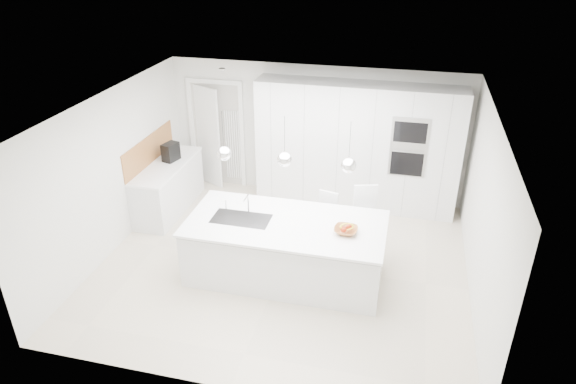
% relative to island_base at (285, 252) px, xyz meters
% --- Properties ---
extents(floor, '(5.50, 5.50, 0.00)m').
position_rel_island_base_xyz_m(floor, '(-0.10, 0.30, -0.43)').
color(floor, beige).
rests_on(floor, ground).
extents(wall_back, '(5.50, 0.00, 5.50)m').
position_rel_island_base_xyz_m(wall_back, '(-0.10, 2.80, 0.82)').
color(wall_back, silver).
rests_on(wall_back, ground).
extents(wall_left, '(0.00, 5.00, 5.00)m').
position_rel_island_base_xyz_m(wall_left, '(-2.85, 0.30, 0.82)').
color(wall_left, silver).
rests_on(wall_left, ground).
extents(ceiling, '(5.50, 5.50, 0.00)m').
position_rel_island_base_xyz_m(ceiling, '(-0.10, 0.30, 2.07)').
color(ceiling, white).
rests_on(ceiling, wall_back).
extents(tall_cabinets, '(3.60, 0.60, 2.30)m').
position_rel_island_base_xyz_m(tall_cabinets, '(0.70, 2.50, 0.72)').
color(tall_cabinets, silver).
rests_on(tall_cabinets, floor).
extents(oven_stack, '(0.62, 0.04, 1.05)m').
position_rel_island_base_xyz_m(oven_stack, '(1.60, 2.19, 0.92)').
color(oven_stack, '#A5A5A8').
rests_on(oven_stack, tall_cabinets).
extents(doorway_frame, '(1.11, 0.08, 2.13)m').
position_rel_island_base_xyz_m(doorway_frame, '(-2.05, 2.77, 0.59)').
color(doorway_frame, white).
rests_on(doorway_frame, floor).
extents(hallway_door, '(0.76, 0.38, 2.00)m').
position_rel_island_base_xyz_m(hallway_door, '(-2.30, 2.72, 0.57)').
color(hallway_door, white).
rests_on(hallway_door, floor).
extents(radiator, '(0.32, 0.04, 1.40)m').
position_rel_island_base_xyz_m(radiator, '(-1.73, 2.76, 0.42)').
color(radiator, white).
rests_on(radiator, floor).
extents(left_base_cabinets, '(0.60, 1.80, 0.86)m').
position_rel_island_base_xyz_m(left_base_cabinets, '(-2.55, 1.50, 0.00)').
color(left_base_cabinets, silver).
rests_on(left_base_cabinets, floor).
extents(left_worktop, '(0.62, 1.82, 0.04)m').
position_rel_island_base_xyz_m(left_worktop, '(-2.55, 1.50, 0.45)').
color(left_worktop, white).
rests_on(left_worktop, left_base_cabinets).
extents(oak_backsplash, '(0.02, 1.80, 0.50)m').
position_rel_island_base_xyz_m(oak_backsplash, '(-2.84, 1.50, 0.72)').
color(oak_backsplash, '#AF6D34').
rests_on(oak_backsplash, wall_left).
extents(island_base, '(2.80, 1.20, 0.86)m').
position_rel_island_base_xyz_m(island_base, '(0.00, 0.00, 0.00)').
color(island_base, silver).
rests_on(island_base, floor).
extents(island_worktop, '(2.84, 1.40, 0.04)m').
position_rel_island_base_xyz_m(island_worktop, '(0.00, 0.05, 0.45)').
color(island_worktop, white).
rests_on(island_worktop, island_base).
extents(island_sink, '(0.84, 0.44, 0.18)m').
position_rel_island_base_xyz_m(island_sink, '(-0.65, -0.00, 0.39)').
color(island_sink, '#3F3F42').
rests_on(island_sink, island_worktop).
extents(island_tap, '(0.02, 0.02, 0.30)m').
position_rel_island_base_xyz_m(island_tap, '(-0.60, 0.20, 0.62)').
color(island_tap, white).
rests_on(island_tap, island_worktop).
extents(pendant_left, '(0.20, 0.20, 0.20)m').
position_rel_island_base_xyz_m(pendant_left, '(-0.85, -0.00, 1.47)').
color(pendant_left, white).
rests_on(pendant_left, ceiling).
extents(pendant_mid, '(0.20, 0.20, 0.20)m').
position_rel_island_base_xyz_m(pendant_mid, '(-0.00, -0.00, 1.47)').
color(pendant_mid, white).
rests_on(pendant_mid, ceiling).
extents(pendant_right, '(0.20, 0.20, 0.20)m').
position_rel_island_base_xyz_m(pendant_right, '(0.85, -0.00, 1.47)').
color(pendant_right, white).
rests_on(pendant_right, ceiling).
extents(fruit_bowl, '(0.33, 0.33, 0.08)m').
position_rel_island_base_xyz_m(fruit_bowl, '(0.87, -0.03, 0.51)').
color(fruit_bowl, '#AF6D34').
rests_on(fruit_bowl, island_worktop).
extents(espresso_machine, '(0.27, 0.34, 0.33)m').
position_rel_island_base_xyz_m(espresso_machine, '(-2.53, 1.70, 0.63)').
color(espresso_machine, black).
rests_on(espresso_machine, left_worktop).
extents(bar_stool_left, '(0.43, 0.52, 1.00)m').
position_rel_island_base_xyz_m(bar_stool_left, '(0.47, 0.80, 0.07)').
color(bar_stool_left, white).
rests_on(bar_stool_left, floor).
extents(bar_stool_right, '(0.52, 0.62, 1.16)m').
position_rel_island_base_xyz_m(bar_stool_right, '(1.03, 0.82, 0.15)').
color(bar_stool_right, white).
rests_on(bar_stool_right, floor).
extents(apple_a, '(0.09, 0.09, 0.09)m').
position_rel_island_base_xyz_m(apple_a, '(0.84, -0.07, 0.54)').
color(apple_a, '#B02E11').
rests_on(apple_a, fruit_bowl).
extents(apple_b, '(0.08, 0.08, 0.08)m').
position_rel_island_base_xyz_m(apple_b, '(0.91, 0.02, 0.54)').
color(apple_b, '#B02E11').
rests_on(apple_b, fruit_bowl).
extents(banana_bunch, '(0.23, 0.16, 0.20)m').
position_rel_island_base_xyz_m(banana_bunch, '(0.88, -0.04, 0.58)').
color(banana_bunch, yellow).
rests_on(banana_bunch, fruit_bowl).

